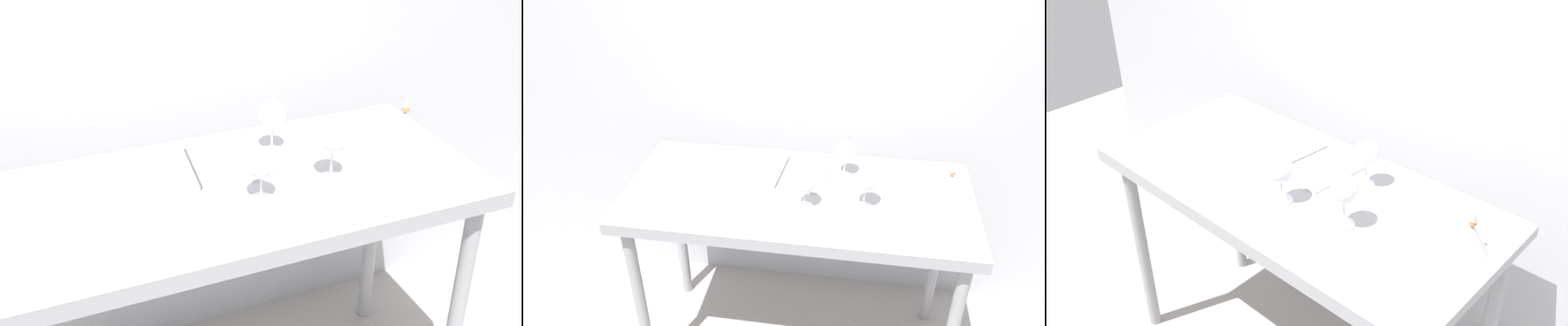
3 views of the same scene
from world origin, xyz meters
TOP-DOWN VIEW (x-y plane):
  - back_wall at (0.00, 0.49)m, footprint 3.80×0.04m
  - steel_counter at (0.00, -0.01)m, footprint 1.40×0.65m
  - wine_glass_near_center at (0.03, -0.11)m, footprint 0.08×0.08m
  - wine_glass_far_right at (0.17, 0.14)m, footprint 0.08×0.08m
  - wine_glass_near_right at (0.26, -0.07)m, footprint 0.09×0.09m
  - open_notebook at (-0.09, 0.12)m, footprint 0.40×0.28m
  - tasting_sheet_upper at (-0.38, 0.15)m, footprint 0.27×0.29m
  - tasting_sheet_lower at (0.39, 0.08)m, footprint 0.28×0.32m
  - decanter_funnel at (0.60, 0.07)m, footprint 0.12×0.12m

SIDE VIEW (x-z plane):
  - steel_counter at x=0.00m, z-range 0.34..1.24m
  - tasting_sheet_upper at x=-0.38m, z-range 0.90..0.90m
  - tasting_sheet_lower at x=0.39m, z-range 0.90..0.90m
  - open_notebook at x=-0.09m, z-range 0.90..0.91m
  - decanter_funnel at x=0.60m, z-range 0.88..1.02m
  - wine_glass_near_center at x=0.03m, z-range 0.93..1.09m
  - wine_glass_far_right at x=0.17m, z-range 0.94..1.10m
  - wine_glass_near_right at x=0.26m, z-range 0.94..1.11m
  - back_wall at x=0.00m, z-range 0.00..2.60m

